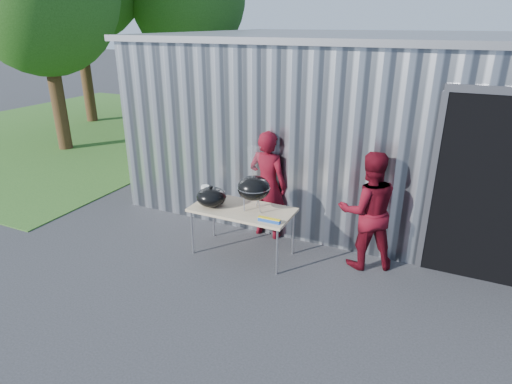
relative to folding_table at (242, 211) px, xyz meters
The scene contains 11 objects.
ground 1.23m from the folding_table, 66.40° to the right, with size 80.00×80.00×0.00m, color #2B2B2E.
building 3.98m from the folding_table, 70.19° to the left, with size 8.20×6.20×3.10m.
grass_patch 10.01m from the folding_table, 149.44° to the left, with size 10.00×12.00×0.02m, color #2D591E.
folding_table is the anchor object (origin of this frame).
kettle_grill 0.49m from the folding_table, ahead, with size 0.48×0.48×0.95m.
grill_lid 0.51m from the folding_table, 167.77° to the right, with size 0.44×0.44×0.32m.
paper_towels 0.62m from the folding_table, behind, with size 0.12×0.12×0.28m, color white.
white_tub 0.60m from the folding_table, 158.88° to the left, with size 0.20×0.15×0.10m, color white.
foil_box 0.60m from the folding_table, 24.91° to the right, with size 0.32×0.05×0.06m.
person_cook 0.76m from the folding_table, 83.62° to the left, with size 0.64×0.42×1.77m, color #560914.
person_bystander 1.79m from the folding_table, 15.34° to the left, with size 0.83×0.65×1.71m, color #560914.
Camera 1 is at (2.22, -4.18, 3.30)m, focal length 30.00 mm.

